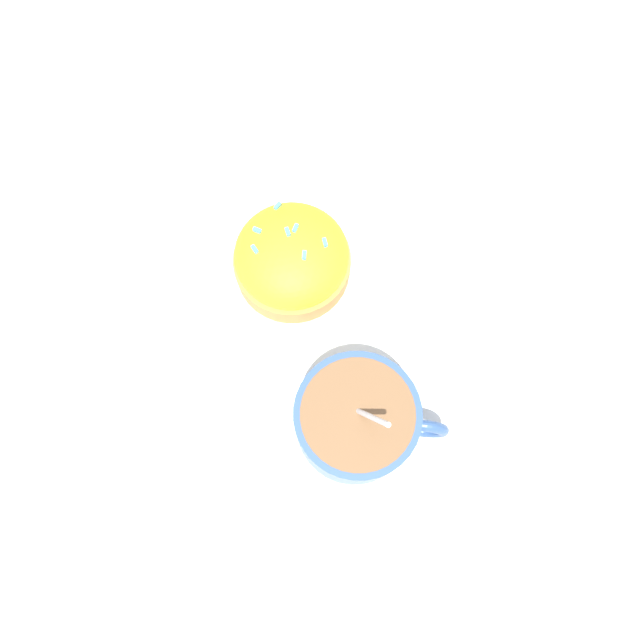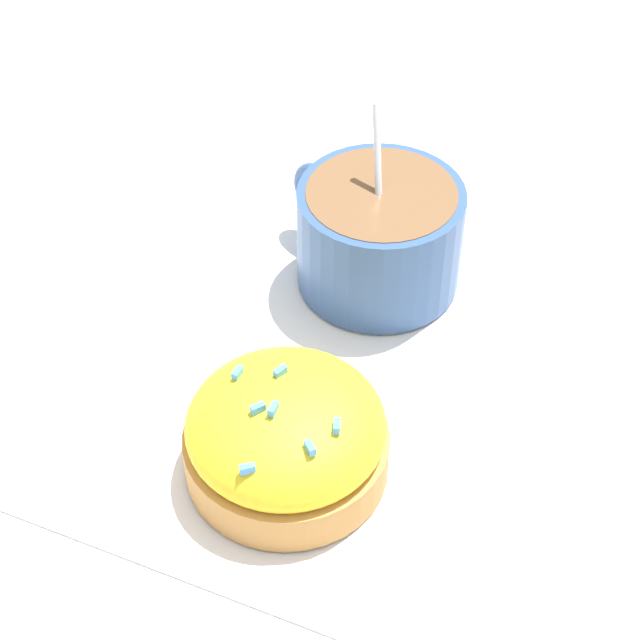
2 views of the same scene
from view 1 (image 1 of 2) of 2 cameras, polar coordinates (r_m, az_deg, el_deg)
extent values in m
plane|color=silver|center=(0.54, 0.61, -2.25)|extent=(3.00, 3.00, 0.00)
cube|color=white|center=(0.54, 0.61, -2.20)|extent=(0.31, 0.29, 0.00)
cylinder|color=#335184|center=(0.49, 3.22, -9.14)|extent=(0.10, 0.10, 0.06)
cylinder|color=brown|center=(0.47, 3.40, -8.66)|extent=(0.09, 0.09, 0.01)
torus|color=#335184|center=(0.50, 9.41, -9.77)|extent=(0.02, 0.04, 0.04)
ellipsoid|color=silver|center=(0.52, 5.43, -11.71)|extent=(0.03, 0.03, 0.01)
cylinder|color=silver|center=(0.47, 3.04, -8.30)|extent=(0.05, 0.03, 0.10)
cylinder|color=#C18442|center=(0.55, -2.53, 5.12)|extent=(0.10, 0.10, 0.02)
ellipsoid|color=yellow|center=(0.53, -2.62, 5.93)|extent=(0.10, 0.10, 0.04)
cube|color=#4C99EA|center=(0.52, -5.76, 8.16)|extent=(0.01, 0.01, 0.00)
cube|color=#4C99EA|center=(0.54, -3.90, 10.34)|extent=(0.01, 0.01, 0.00)
cube|color=#4C99EA|center=(0.52, -5.99, 6.45)|extent=(0.01, 0.01, 0.00)
cube|color=#4C99EA|center=(0.52, -2.98, 8.05)|extent=(0.01, 0.00, 0.00)
cube|color=#4C99EA|center=(0.51, 0.45, 7.09)|extent=(0.01, 0.00, 0.00)
cube|color=#4C99EA|center=(0.52, -1.74, 8.52)|extent=(0.01, 0.01, 0.00)
cube|color=#4C99EA|center=(0.51, -0.97, 6.08)|extent=(0.01, 0.01, 0.00)
camera|label=2|loc=(0.52, -48.97, 50.59)|focal=60.00mm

